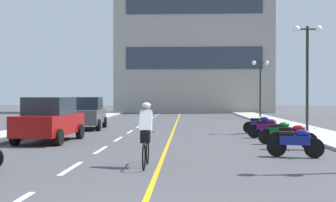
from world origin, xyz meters
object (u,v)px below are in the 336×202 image
Objects in this scene: motorcycle_3 at (296,142)px; motorcycle_5 at (280,132)px; street_lamp_far at (260,75)px; motorcycle_7 at (260,124)px; motorcycle_4 at (293,136)px; motorcycle_6 at (267,128)px; street_lamp_mid at (307,54)px; parked_car_near at (50,119)px; cyclist_rider at (146,133)px; parked_car_mid at (87,113)px.

motorcycle_3 and motorcycle_5 have the same top height.
street_lamp_far is 2.88× the size of motorcycle_7.
motorcycle_4 and motorcycle_6 have the same top height.
motorcycle_6 is (-2.74, -18.61, -3.19)m from street_lamp_far.
street_lamp_far is 2.89× the size of motorcycle_3.
motorcycle_6 is at bearing -131.69° from street_lamp_mid.
motorcycle_4 is (9.29, -2.31, -0.44)m from parked_car_near.
motorcycle_3 is 4.85m from cyclist_rider.
street_lamp_mid is 3.19× the size of motorcycle_3.
cyclist_rider is (-4.64, -8.37, 0.41)m from motorcycle_6.
street_lamp_far reaches higher than motorcycle_3.
motorcycle_3 is at bearing 24.95° from cyclist_rider.
street_lamp_mid is 4.29m from motorcycle_7.
street_lamp_mid reaches higher than motorcycle_5.
parked_car_mid is at bearing 127.96° from motorcycle_3.
street_lamp_mid reaches higher than parked_car_near.
motorcycle_6 is (-2.51, -2.82, -3.51)m from street_lamp_mid.
motorcycle_7 is (-2.42, -0.48, -3.51)m from street_lamp_mid.
motorcycle_7 is 0.94× the size of cyclist_rider.
parked_car_mid is 2.56× the size of motorcycle_5.
cyclist_rider is (-7.37, -26.98, -2.78)m from street_lamp_far.
street_lamp_mid is 15.80m from street_lamp_far.
street_lamp_mid reaches higher than motorcycle_7.
street_lamp_mid is 6.81m from motorcycle_5.
motorcycle_5 is (-0.09, 1.84, 0.00)m from motorcycle_4.
motorcycle_4 is at bearing -45.35° from parked_car_mid.
parked_car_mid is (-11.76, 2.37, -3.07)m from street_lamp_mid.
motorcycle_7 is at bearing 25.15° from parked_car_near.
motorcycle_6 is 2.35m from motorcycle_7.
parked_car_mid is (-11.98, -13.42, -2.75)m from street_lamp_far.
motorcycle_5 is (9.30, -7.66, -0.44)m from parked_car_mid.
motorcycle_6 is (-0.05, 2.47, 0.00)m from motorcycle_5.
street_lamp_far reaches higher than motorcycle_6.
street_lamp_far is at bearing 60.03° from parked_car_near.
parked_car_near is 1.00× the size of parked_car_mid.
motorcycle_6 is at bearing 91.82° from motorcycle_4.
motorcycle_7 is at bearing 66.14° from cyclist_rider.
motorcycle_3 is at bearing -25.96° from parked_car_near.
motorcycle_7 is at bearing 90.33° from motorcycle_4.
parked_car_mid is 2.53× the size of motorcycle_6.
motorcycle_4 is at bearing 40.40° from cyclist_rider.
street_lamp_mid is 12.39m from parked_car_mid.
parked_car_near is 9.38m from motorcycle_6.
parked_car_mid is at bearing 140.51° from motorcycle_5.
street_lamp_mid reaches higher than parked_car_mid.
motorcycle_5 is at bearing -88.83° from motorcycle_6.
motorcycle_3 is 2.06m from motorcycle_4.
motorcycle_6 is at bearing 12.32° from parked_car_near.
parked_car_near reaches higher than motorcycle_3.
parked_car_near reaches higher than motorcycle_6.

